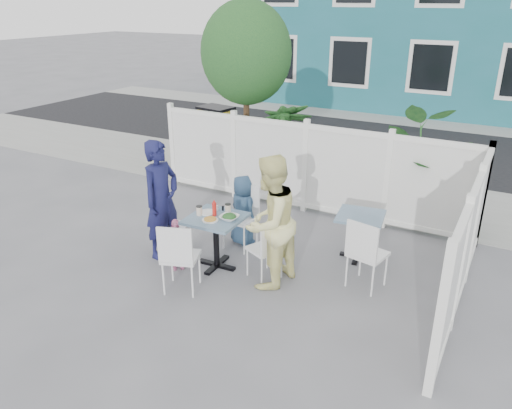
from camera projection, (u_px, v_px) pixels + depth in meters
The scene contains 30 objects.
ground at pixel (230, 267), 7.18m from camera, with size 80.00×80.00×0.00m, color slate.
near_sidewalk at pixel (326, 186), 10.25m from camera, with size 24.00×2.60×0.01m, color gray.
street at pixel (377, 143), 13.25m from camera, with size 24.00×5.00×0.01m, color black.
far_sidewalk at pixel (405, 120), 15.76m from camera, with size 24.00×1.60×0.01m, color gray.
building at pixel (424, 15), 17.58m from camera, with size 11.00×6.00×6.00m.
fence_back at pixel (305, 169), 8.77m from camera, with size 5.86×0.08×1.60m.
fence_right at pixel (466, 248), 6.03m from camera, with size 0.08×3.66×1.60m.
tree at pixel (246, 53), 9.56m from camera, with size 1.80×1.62×3.59m.
utility_cabinet at pixel (217, 137), 11.41m from camera, with size 0.68×0.49×1.27m, color gold.
potted_shrub_a at pixel (286, 148), 9.61m from camera, with size 1.00×1.00×1.79m, color #18411F.
potted_shrub_b at pixel (420, 169), 8.40m from camera, with size 1.65×1.43×1.83m, color #18411F.
main_table at pixel (216, 229), 6.96m from camera, with size 0.76×0.76×0.78m.
spare_table at pixel (360, 225), 7.23m from camera, with size 0.74×0.74×0.69m.
chair_left at pixel (170, 220), 7.40m from camera, with size 0.40×0.42×0.90m.
chair_right at pixel (268, 245), 6.68m from camera, with size 0.52×0.53×0.88m.
chair_back at pixel (243, 211), 7.60m from camera, with size 0.47×0.45×0.98m.
chair_near at pixel (178, 254), 6.34m from camera, with size 0.57×0.56×0.98m.
chair_spare at pixel (365, 250), 6.43m from camera, with size 0.53×0.51×0.98m.
man at pixel (161, 199), 7.21m from camera, with size 0.64×0.42×1.77m, color #161744.
woman at pixel (270, 222), 6.44m from camera, with size 0.87×0.68×1.80m, color #F6EC52.
boy at pixel (243, 210), 7.67m from camera, with size 0.54×0.35×1.11m, color navy.
toddler at pixel (176, 244), 7.01m from camera, with size 0.44×0.19×0.76m, color pink.
plate_main at pixel (210, 220), 6.79m from camera, with size 0.22×0.22×0.01m, color white.
plate_side at pixel (208, 212), 7.03m from camera, with size 0.23×0.23×0.02m, color white.
salad_bowl at pixel (229, 218), 6.80m from camera, with size 0.25×0.25×0.06m, color white.
coffee_cup_a at pixel (199, 211), 6.94m from camera, with size 0.08×0.08×0.13m, color beige.
coffee_cup_b at pixel (228, 209), 7.01m from camera, with size 0.08×0.08×0.12m, color beige.
ketchup_bottle at pixel (214, 209), 6.90m from camera, with size 0.06×0.06×0.19m, color red.
salt_shaker at pixel (217, 208), 7.10m from camera, with size 0.03×0.03×0.08m, color white.
pepper_shaker at pixel (223, 208), 7.09m from camera, with size 0.03×0.03×0.07m, color black.
Camera 1 is at (3.35, -5.33, 3.58)m, focal length 35.00 mm.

